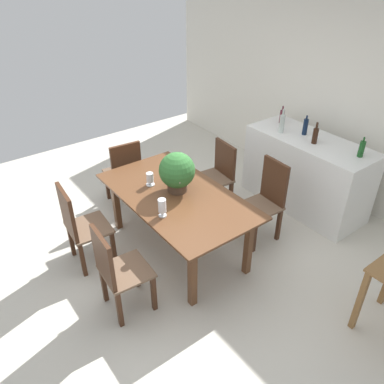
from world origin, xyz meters
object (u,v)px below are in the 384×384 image
at_px(chair_head_end, 125,170).
at_px(chair_near_right, 116,268).
at_px(wine_glass, 185,166).
at_px(kitchen_counter, 306,173).
at_px(wine_bottle_dark, 305,127).
at_px(wine_bottle_tall, 282,116).
at_px(chair_near_left, 79,223).
at_px(wine_bottle_amber, 362,149).
at_px(chair_far_right, 266,198).
at_px(crystal_vase_center_near, 150,178).
at_px(flower_centerpiece, 177,172).
at_px(wine_bottle_clear, 282,123).
at_px(chair_far_left, 219,172).
at_px(crystal_vase_left, 162,207).
at_px(wine_bottle_green, 315,135).
at_px(dining_table, 177,202).

xyz_separation_m(chair_head_end, chair_near_right, (1.62, -0.97, 0.01)).
distance_m(chair_near_right, wine_glass, 1.54).
xyz_separation_m(kitchen_counter, wine_bottle_dark, (-0.16, 0.04, 0.60)).
height_order(wine_bottle_dark, wine_bottle_tall, wine_bottle_dark).
relative_size(chair_near_left, wine_bottle_amber, 4.06).
xyz_separation_m(chair_far_right, wine_glass, (-0.74, -0.65, 0.32)).
relative_size(chair_far_right, kitchen_counter, 0.60).
bearing_deg(wine_bottle_tall, crystal_vase_center_near, -89.86).
bearing_deg(chair_near_left, flower_centerpiece, -104.88).
height_order(crystal_vase_center_near, wine_bottle_clear, wine_bottle_clear).
bearing_deg(chair_head_end, kitchen_counter, 148.23).
xyz_separation_m(chair_far_left, crystal_vase_left, (0.66, -1.31, 0.35)).
relative_size(wine_bottle_dark, wine_bottle_clear, 0.82).
bearing_deg(wine_bottle_dark, crystal_vase_center_near, -101.99).
bearing_deg(wine_bottle_green, wine_bottle_amber, 13.53).
height_order(chair_far_right, chair_head_end, chair_far_right).
height_order(flower_centerpiece, kitchen_counter, flower_centerpiece).
bearing_deg(chair_head_end, wine_bottle_dark, 151.94).
xyz_separation_m(chair_far_left, wine_glass, (0.10, -0.63, 0.35)).
distance_m(chair_near_left, wine_bottle_tall, 3.06).
bearing_deg(wine_bottle_dark, kitchen_counter, -14.86).
xyz_separation_m(wine_bottle_dark, wine_bottle_green, (0.25, -0.12, -0.00)).
distance_m(chair_far_right, chair_near_right, 1.97).
bearing_deg(flower_centerpiece, chair_far_right, 62.42).
height_order(dining_table, chair_far_left, chair_far_left).
bearing_deg(wine_glass, chair_far_right, 41.51).
relative_size(crystal_vase_left, crystal_vase_center_near, 1.29).
xyz_separation_m(chair_near_right, crystal_vase_left, (-0.17, 0.64, 0.34)).
relative_size(flower_centerpiece, wine_bottle_amber, 1.85).
height_order(chair_head_end, wine_bottle_dark, wine_bottle_dark).
relative_size(dining_table, wine_bottle_dark, 7.22).
xyz_separation_m(crystal_vase_left, kitchen_counter, (0.02, 2.27, -0.38)).
bearing_deg(dining_table, wine_bottle_dark, 87.00).
height_order(chair_far_right, kitchen_counter, chair_far_right).
bearing_deg(chair_head_end, wine_bottle_clear, 154.30).
bearing_deg(wine_glass, chair_head_end, -158.83).
distance_m(flower_centerpiece, crystal_vase_center_near, 0.37).
relative_size(flower_centerpiece, wine_bottle_clear, 1.44).
relative_size(chair_far_right, wine_glass, 6.79).
xyz_separation_m(dining_table, chair_near_left, (-0.43, -0.98, -0.11)).
bearing_deg(dining_table, chair_head_end, -179.59).
bearing_deg(chair_far_left, wine_bottle_green, 54.42).
xyz_separation_m(chair_head_end, wine_bottle_clear, (1.08, 1.79, 0.58)).
bearing_deg(chair_near_right, kitchen_counter, -83.38).
bearing_deg(wine_bottle_amber, chair_head_end, -136.62).
distance_m(wine_glass, wine_bottle_amber, 2.06).
distance_m(wine_glass, kitchen_counter, 1.73).
distance_m(chair_far_left, wine_bottle_green, 1.30).
height_order(chair_near_left, crystal_vase_center_near, chair_near_left).
height_order(dining_table, wine_bottle_dark, wine_bottle_dark).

